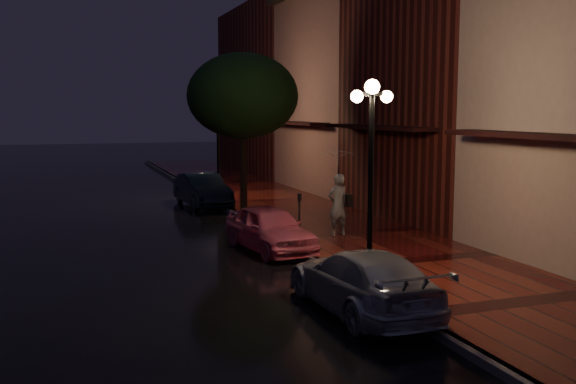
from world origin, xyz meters
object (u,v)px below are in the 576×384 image
object	(u,v)px
navy_car	(202,190)
woman_with_umbrella	(338,178)
streetlamp_far	(218,139)
pink_car	(270,228)
parking_meter	(299,210)
silver_car	(362,281)
streetlamp_near	(371,167)
street_tree	(243,99)

from	to	relation	value
navy_car	woman_with_umbrella	world-z (taller)	woman_with_umbrella
streetlamp_far	woman_with_umbrella	xyz separation A→B (m)	(1.38, -9.22, -0.77)
streetlamp_far	woman_with_umbrella	size ratio (longest dim) A/B	1.69
navy_car	streetlamp_far	bearing A→B (deg)	46.13
pink_car	woman_with_umbrella	size ratio (longest dim) A/B	1.43
streetlamp_far	pink_car	distance (m)	10.16
navy_car	woman_with_umbrella	size ratio (longest dim) A/B	1.56
woman_with_umbrella	parking_meter	size ratio (longest dim) A/B	2.01
silver_car	streetlamp_near	bearing A→B (deg)	-122.67
silver_car	parking_meter	distance (m)	6.69
streetlamp_far	parking_meter	xyz separation A→B (m)	(0.25, -8.99, -1.68)
street_tree	navy_car	bearing A→B (deg)	123.43
street_tree	pink_car	world-z (taller)	street_tree
streetlamp_near	silver_car	world-z (taller)	streetlamp_near
silver_car	street_tree	bearing A→B (deg)	-96.84
woman_with_umbrella	parking_meter	distance (m)	1.47
streetlamp_near	silver_car	distance (m)	2.71
pink_car	silver_car	bearing A→B (deg)	-97.15
pink_car	silver_car	xyz separation A→B (m)	(0.00, -5.64, -0.02)
streetlamp_near	pink_car	xyz separation A→B (m)	(-0.95, 4.08, -1.98)
streetlamp_near	parking_meter	xyz separation A→B (m)	(0.25, 5.01, -1.68)
streetlamp_near	navy_car	world-z (taller)	streetlamp_near
streetlamp_far	street_tree	xyz separation A→B (m)	(0.26, -3.01, 1.64)
streetlamp_far	navy_car	world-z (taller)	streetlamp_far
street_tree	pink_car	distance (m)	7.90
streetlamp_far	woman_with_umbrella	world-z (taller)	streetlamp_far
navy_car	parking_meter	world-z (taller)	parking_meter
woman_with_umbrella	streetlamp_far	bearing A→B (deg)	-90.78
streetlamp_near	woman_with_umbrella	bearing A→B (deg)	73.87
streetlamp_far	navy_car	distance (m)	2.46
parking_meter	streetlamp_far	bearing A→B (deg)	103.22
street_tree	parking_meter	size ratio (longest dim) A/B	4.59
streetlamp_far	streetlamp_near	bearing A→B (deg)	-90.00
silver_car	pink_car	bearing A→B (deg)	-91.34
pink_car	navy_car	world-z (taller)	navy_car
silver_car	woman_with_umbrella	distance (m)	6.87
pink_car	woman_with_umbrella	distance (m)	2.72
navy_car	parking_meter	size ratio (longest dim) A/B	3.15
streetlamp_near	streetlamp_far	distance (m)	14.00
parking_meter	navy_car	bearing A→B (deg)	110.37
parking_meter	woman_with_umbrella	bearing A→B (deg)	-0.06
street_tree	navy_car	distance (m)	4.21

